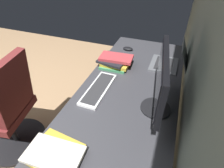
{
  "coord_description": "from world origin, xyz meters",
  "views": [
    {
      "loc": [
        0.59,
        1.85,
        1.6
      ],
      "look_at": [
        -0.2,
        1.57,
        0.95
      ],
      "focal_mm": 28.65,
      "sensor_mm": 36.0,
      "label": 1
    }
  ],
  "objects": [
    {
      "name": "desk",
      "position": [
        -0.2,
        1.62,
        0.67
      ],
      "size": [
        2.35,
        0.74,
        0.73
      ],
      "color": "#38383D",
      "rests_on": "ground"
    },
    {
      "name": "mouse_main",
      "position": [
        -1.07,
        1.42,
        0.75
      ],
      "size": [
        0.06,
        0.1,
        0.03
      ],
      "primitive_type": "ellipsoid",
      "color": "black",
      "rests_on": "desk"
    },
    {
      "name": "monitor_primary",
      "position": [
        -0.31,
        1.83,
        0.97
      ],
      "size": [
        0.56,
        0.2,
        0.41
      ],
      "color": "black",
      "rests_on": "desk"
    },
    {
      "name": "book_stack_far",
      "position": [
        -0.74,
        1.4,
        0.77
      ],
      "size": [
        0.26,
        0.31,
        0.09
      ],
      "color": "#3D8456",
      "rests_on": "desk"
    },
    {
      "name": "keyboard_main",
      "position": [
        -0.36,
        1.4,
        0.74
      ],
      "size": [
        0.42,
        0.15,
        0.02
      ],
      "color": "silver",
      "rests_on": "desk"
    },
    {
      "name": "laptop_left",
      "position": [
        -0.89,
        1.88,
        0.78
      ],
      "size": [
        0.3,
        0.33,
        0.23
      ],
      "color": "#595B60",
      "rests_on": "desk"
    },
    {
      "name": "book_stack_near",
      "position": [
        0.22,
        1.4,
        0.75
      ],
      "size": [
        0.25,
        0.3,
        0.04
      ],
      "color": "gold",
      "rests_on": "desk"
    },
    {
      "name": "office_chair",
      "position": [
        -0.1,
        0.65,
        0.46
      ],
      "size": [
        0.56,
        0.59,
        0.97
      ],
      "color": "maroon",
      "rests_on": "ground"
    }
  ]
}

